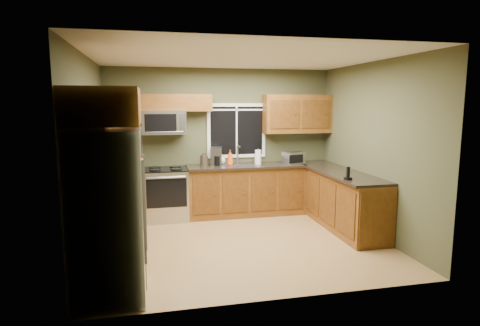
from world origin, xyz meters
name	(u,v)px	position (x,y,z in m)	size (l,w,h in m)	color
floor	(242,242)	(0.00, 0.00, 0.00)	(4.20, 4.20, 0.00)	#9A7544
ceiling	(242,57)	(0.00, 0.00, 2.70)	(4.20, 4.20, 0.00)	white
back_wall	(221,141)	(0.00, 1.80, 1.35)	(4.20, 4.20, 0.00)	#44462B
front_wall	(281,174)	(0.00, -1.80, 1.35)	(4.20, 4.20, 0.00)	#44462B
left_wall	(89,157)	(-2.10, 0.00, 1.35)	(3.60, 3.60, 0.00)	#44462B
right_wall	(373,149)	(2.10, 0.00, 1.35)	(3.60, 3.60, 0.00)	#44462B
window	(237,131)	(0.30, 1.78, 1.55)	(1.12, 0.03, 1.02)	white
base_cabinets_left	(118,212)	(-1.80, 0.48, 0.45)	(0.60, 2.65, 0.90)	brown
countertop_left	(118,181)	(-1.78, 0.48, 0.92)	(0.65, 2.65, 0.04)	black
base_cabinets_back	(246,191)	(0.42, 1.50, 0.45)	(2.17, 0.60, 0.90)	brown
countertop_back	(246,166)	(0.42, 1.48, 0.92)	(2.17, 0.65, 0.04)	black
base_cabinets_peninsula	(338,199)	(1.80, 0.54, 0.45)	(0.60, 2.52, 0.90)	brown
countertop_peninsula	(337,171)	(1.78, 0.55, 0.92)	(0.65, 2.50, 0.04)	black
upper_cabinets_left	(104,117)	(-1.94, 0.48, 1.86)	(0.33, 2.65, 0.72)	brown
upper_cabinets_back_left	(175,103)	(-0.85, 1.64, 2.07)	(1.30, 0.33, 0.30)	brown
upper_cabinets_back_right	(297,114)	(1.45, 1.64, 1.86)	(1.30, 0.33, 0.72)	brown
upper_cabinet_over_fridge	(103,106)	(-1.74, -1.30, 2.03)	(0.72, 0.90, 0.38)	brown
refrigerator	(109,214)	(-1.74, -1.30, 0.90)	(0.74, 0.90, 1.80)	#B7B7BC
range	(166,194)	(-1.05, 1.47, 0.47)	(0.76, 0.69, 0.94)	#B7B7BC
microwave	(164,122)	(-1.05, 1.61, 1.73)	(0.76, 0.41, 0.42)	#B7B7BC
sink	(240,164)	(0.30, 1.49, 0.95)	(0.60, 0.42, 0.36)	slate
toaster_oven	(294,158)	(1.31, 1.40, 1.05)	(0.43, 0.38, 0.23)	#B7B7BC
coffee_maker	(216,157)	(-0.12, 1.58, 1.09)	(0.25, 0.30, 0.33)	slate
kettle	(204,160)	(-0.37, 1.43, 1.06)	(0.15, 0.15, 0.25)	#B7B7BC
paper_towel_roll	(258,157)	(0.65, 1.51, 1.07)	(0.14, 0.14, 0.29)	white
soap_bottle_a	(230,158)	(0.12, 1.50, 1.08)	(0.11, 0.11, 0.28)	#F15916
soap_bottle_b	(257,157)	(0.68, 1.70, 1.04)	(0.09, 0.09, 0.20)	white
soap_bottle_c	(222,159)	(0.00, 1.70, 1.03)	(0.14, 0.14, 0.18)	white
cordless_phone	(348,176)	(1.55, -0.27, 1.00)	(0.11, 0.11, 0.20)	black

